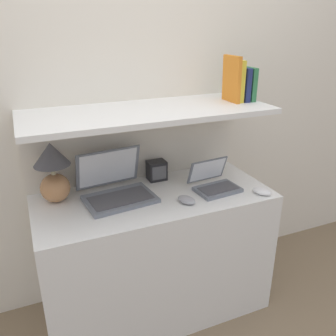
# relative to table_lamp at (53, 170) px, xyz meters

# --- Properties ---
(wall_back) EXTENTS (6.00, 0.05, 2.40)m
(wall_back) POSITION_rel_table_lamp_xyz_m (0.49, 0.19, 0.26)
(wall_back) COLOR silver
(wall_back) RESTS_ON ground_plane
(desk) EXTENTS (1.27, 0.55, 0.76)m
(desk) POSITION_rel_table_lamp_xyz_m (0.49, -0.15, -0.56)
(desk) COLOR white
(desk) RESTS_ON ground_plane
(back_riser) EXTENTS (1.27, 0.04, 1.19)m
(back_riser) POSITION_rel_table_lamp_xyz_m (0.49, 0.15, -0.34)
(back_riser) COLOR silver
(back_riser) RESTS_ON ground_plane
(shelf) EXTENTS (1.27, 0.50, 0.03)m
(shelf) POSITION_rel_table_lamp_xyz_m (0.49, -0.08, 0.27)
(shelf) COLOR white
(shelf) RESTS_ON back_riser
(table_lamp) EXTENTS (0.18, 0.18, 0.32)m
(table_lamp) POSITION_rel_table_lamp_xyz_m (0.00, 0.00, 0.00)
(table_lamp) COLOR #B27A4C
(table_lamp) RESTS_ON desk
(laptop_large) EXTENTS (0.39, 0.35, 0.24)m
(laptop_large) POSITION_rel_table_lamp_xyz_m (0.30, -0.08, -0.12)
(laptop_large) COLOR slate
(laptop_large) RESTS_ON desk
(laptop_small) EXTENTS (0.26, 0.23, 0.16)m
(laptop_small) POSITION_rel_table_lamp_xyz_m (0.83, -0.20, -0.14)
(laptop_small) COLOR slate
(laptop_small) RESTS_ON desk
(computer_mouse) EXTENTS (0.10, 0.12, 0.03)m
(computer_mouse) POSITION_rel_table_lamp_xyz_m (0.62, -0.28, -0.16)
(computer_mouse) COLOR #99999E
(computer_mouse) RESTS_ON desk
(second_mouse) EXTENTS (0.11, 0.12, 0.03)m
(second_mouse) POSITION_rel_table_lamp_xyz_m (1.04, -0.36, -0.16)
(second_mouse) COLOR white
(second_mouse) RESTS_ON desk
(router_box) EXTENTS (0.11, 0.09, 0.11)m
(router_box) POSITION_rel_table_lamp_xyz_m (0.58, 0.05, -0.12)
(router_box) COLOR black
(router_box) RESTS_ON desk
(book_green) EXTENTS (0.03, 0.14, 0.18)m
(book_green) POSITION_rel_table_lamp_xyz_m (1.08, -0.08, 0.38)
(book_green) COLOR #2D7042
(book_green) RESTS_ON shelf
(book_navy) EXTENTS (0.03, 0.14, 0.18)m
(book_navy) POSITION_rel_table_lamp_xyz_m (1.04, -0.08, 0.38)
(book_navy) COLOR navy
(book_navy) RESTS_ON shelf
(book_yellow) EXTENTS (0.03, 0.13, 0.22)m
(book_yellow) POSITION_rel_table_lamp_xyz_m (1.00, -0.08, 0.40)
(book_yellow) COLOR gold
(book_yellow) RESTS_ON shelf
(book_orange) EXTENTS (0.03, 0.16, 0.25)m
(book_orange) POSITION_rel_table_lamp_xyz_m (0.97, -0.08, 0.41)
(book_orange) COLOR orange
(book_orange) RESTS_ON shelf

